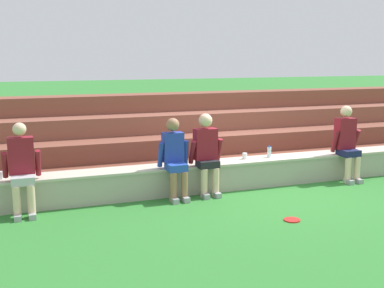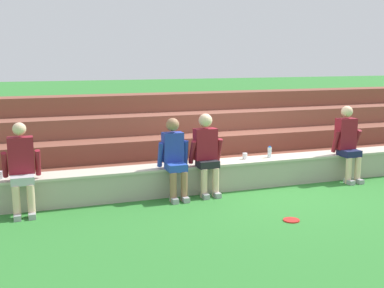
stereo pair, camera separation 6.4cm
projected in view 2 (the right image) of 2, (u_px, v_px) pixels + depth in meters
name	position (u px, v px, depth m)	size (l,w,h in m)	color
ground_plane	(263.00, 188.00, 8.55)	(80.00, 80.00, 0.00)	#2D752D
stone_seating_wall	(257.00, 171.00, 8.72)	(8.91, 0.51, 0.49)	#A8A08E
brick_bleachers	(215.00, 138.00, 10.49)	(12.29, 2.59, 1.49)	brown
person_far_left	(22.00, 167.00, 7.06)	(0.54, 0.55, 1.35)	beige
person_left_of_center	(174.00, 156.00, 7.86)	(0.51, 0.57, 1.31)	#996B4C
person_center	(206.00, 151.00, 8.05)	(0.56, 0.48, 1.37)	beige
person_right_of_center	(348.00, 142.00, 8.96)	(0.54, 0.53, 1.40)	beige
water_bottle_near_left	(270.00, 152.00, 8.78)	(0.07, 0.07, 0.21)	silver
plastic_cup_middle	(245.00, 156.00, 8.65)	(0.09, 0.09, 0.11)	white
plastic_cup_left_end	(1.00, 175.00, 7.27)	(0.09, 0.09, 0.11)	white
frisbee	(291.00, 220.00, 6.86)	(0.23, 0.23, 0.02)	red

